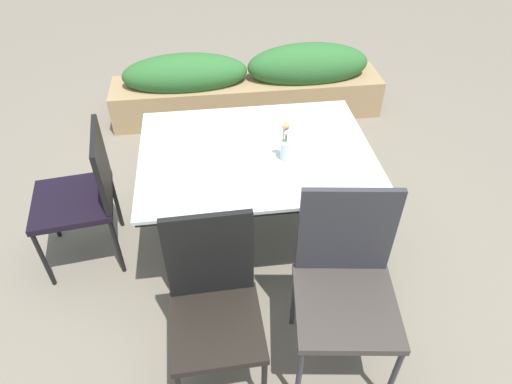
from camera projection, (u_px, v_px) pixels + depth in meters
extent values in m
plane|color=#756B5B|center=(252.00, 239.00, 3.19)|extent=(12.00, 12.00, 0.00)
cube|color=silver|center=(256.00, 153.00, 2.72)|extent=(1.40, 1.06, 0.02)
cube|color=black|center=(256.00, 156.00, 2.74)|extent=(1.37, 1.04, 0.02)
cylinder|color=black|center=(168.00, 252.00, 2.61)|extent=(0.06, 0.06, 0.73)
cylinder|color=black|center=(358.00, 234.00, 2.72)|extent=(0.06, 0.06, 0.73)
cylinder|color=black|center=(170.00, 169.00, 3.21)|extent=(0.06, 0.06, 0.73)
cylinder|color=black|center=(326.00, 157.00, 3.32)|extent=(0.06, 0.06, 0.73)
cube|color=#3A3430|center=(346.00, 306.00, 2.18)|extent=(0.56, 0.56, 0.04)
cube|color=#2D2D33|center=(347.00, 232.00, 2.18)|extent=(0.47, 0.09, 0.54)
cylinder|color=#2D2D33|center=(393.00, 377.00, 2.17)|extent=(0.03, 0.03, 0.48)
cylinder|color=#2D2D33|center=(299.00, 376.00, 2.17)|extent=(0.03, 0.03, 0.48)
cylinder|color=#2D2D33|center=(375.00, 298.00, 2.52)|extent=(0.03, 0.03, 0.48)
cylinder|color=#2D2D33|center=(294.00, 298.00, 2.52)|extent=(0.03, 0.03, 0.48)
cube|color=black|center=(73.00, 201.00, 2.78)|extent=(0.53, 0.53, 0.04)
cube|color=black|center=(102.00, 166.00, 2.67)|extent=(0.08, 0.45, 0.44)
cylinder|color=black|center=(44.00, 260.00, 2.74)|extent=(0.03, 0.03, 0.46)
cylinder|color=black|center=(50.00, 212.00, 3.06)|extent=(0.03, 0.03, 0.46)
cylinder|color=black|center=(117.00, 247.00, 2.82)|extent=(0.03, 0.03, 0.46)
cylinder|color=black|center=(116.00, 201.00, 3.14)|extent=(0.03, 0.03, 0.46)
cube|color=black|center=(217.00, 327.00, 2.15)|extent=(0.45, 0.45, 0.04)
cube|color=black|center=(210.00, 256.00, 2.13)|extent=(0.42, 0.04, 0.53)
cylinder|color=black|center=(264.00, 383.00, 2.17)|extent=(0.03, 0.03, 0.43)
cylinder|color=black|center=(252.00, 313.00, 2.47)|extent=(0.03, 0.03, 0.43)
cylinder|color=black|center=(179.00, 323.00, 2.43)|extent=(0.03, 0.03, 0.43)
cylinder|color=silver|center=(286.00, 151.00, 2.62)|extent=(0.07, 0.07, 0.12)
cylinder|color=#569347|center=(283.00, 137.00, 2.56)|extent=(0.01, 0.01, 0.15)
sphere|color=pink|center=(284.00, 126.00, 2.51)|extent=(0.03, 0.03, 0.03)
cylinder|color=#569347|center=(286.00, 137.00, 2.55)|extent=(0.01, 0.01, 0.15)
sphere|color=#EFCC4C|center=(286.00, 125.00, 2.50)|extent=(0.04, 0.04, 0.04)
cylinder|color=#569347|center=(286.00, 137.00, 2.56)|extent=(0.01, 0.01, 0.14)
sphere|color=pink|center=(287.00, 127.00, 2.52)|extent=(0.03, 0.03, 0.03)
cylinder|color=#569347|center=(287.00, 139.00, 2.57)|extent=(0.01, 0.01, 0.11)
sphere|color=white|center=(287.00, 131.00, 2.54)|extent=(0.04, 0.04, 0.04)
cylinder|color=#569347|center=(285.00, 141.00, 2.57)|extent=(0.01, 0.01, 0.10)
sphere|color=pink|center=(286.00, 133.00, 2.53)|extent=(0.03, 0.03, 0.03)
cube|color=#9E7F56|center=(248.00, 97.00, 4.37)|extent=(2.55, 0.49, 0.36)
ellipsoid|color=#2D662D|center=(185.00, 74.00, 4.13)|extent=(1.15, 0.44, 0.36)
ellipsoid|color=#2D662D|center=(308.00, 65.00, 4.23)|extent=(1.15, 0.44, 0.40)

